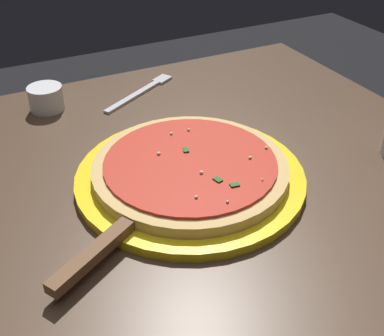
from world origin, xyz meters
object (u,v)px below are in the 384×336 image
serving_plate (192,176)px  fork (143,91)px  pizza (192,167)px  cup_small_sauce (46,98)px  pizza_server (118,234)px

serving_plate → fork: 0.30m
pizza → fork: 0.30m
pizza → fork: size_ratio=1.60×
cup_small_sauce → fork: bearing=-3.2°
cup_small_sauce → fork: cup_small_sauce is taller
serving_plate → pizza: pizza is taller
fork → cup_small_sauce: bearing=176.8°
cup_small_sauce → fork: (0.18, -0.01, -0.02)m
pizza → pizza_server: (-0.14, -0.08, -0.00)m
pizza → pizza_server: size_ratio=1.28×
cup_small_sauce → fork: 0.18m
serving_plate → fork: serving_plate is taller
serving_plate → pizza: size_ratio=1.18×
cup_small_sauce → serving_plate: bearing=-66.3°
pizza → cup_small_sauce: cup_small_sauce is taller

